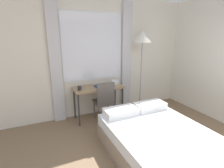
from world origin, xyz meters
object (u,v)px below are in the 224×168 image
at_px(telephone, 115,82).
at_px(book, 100,86).
at_px(standing_lamp, 142,42).
at_px(mug, 79,88).
at_px(desk, 98,90).
at_px(desk_chair, 104,99).
at_px(bed, 162,145).

xyz_separation_m(telephone, book, (-0.40, -0.07, -0.03)).
bearing_deg(standing_lamp, mug, 179.08).
distance_m(telephone, book, 0.41).
relative_size(desk, desk_chair, 1.20).
height_order(desk_chair, bed, desk_chair).
height_order(desk_chair, telephone, desk_chair).
relative_size(desk, mug, 12.60).
xyz_separation_m(standing_lamp, mug, (-1.50, 0.02, -0.92)).
bearing_deg(desk_chair, bed, -74.95).
bearing_deg(mug, bed, -63.47).
distance_m(desk_chair, book, 0.32).
height_order(telephone, mug, telephone).
distance_m(desk, book, 0.09).
distance_m(bed, standing_lamp, 2.30).
height_order(telephone, book, telephone).
xyz_separation_m(book, mug, (-0.47, -0.05, 0.03)).
bearing_deg(telephone, standing_lamp, -12.37).
bearing_deg(desk_chair, book, 100.50).
distance_m(telephone, mug, 0.88).
bearing_deg(desk_chair, standing_lamp, 9.83).
bearing_deg(desk, standing_lamp, -4.40).
relative_size(bed, standing_lamp, 1.01).
bearing_deg(book, telephone, 9.67).
xyz_separation_m(desk, telephone, (0.43, 0.06, 0.12)).
xyz_separation_m(desk_chair, mug, (-0.50, 0.15, 0.28)).
height_order(desk, bed, desk).
relative_size(desk, standing_lamp, 0.56).
bearing_deg(standing_lamp, desk, 175.60).
xyz_separation_m(bed, mug, (-0.83, 1.67, 0.55)).
bearing_deg(mug, standing_lamp, -0.92).
bearing_deg(bed, mug, 116.53).
height_order(desk, standing_lamp, standing_lamp).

